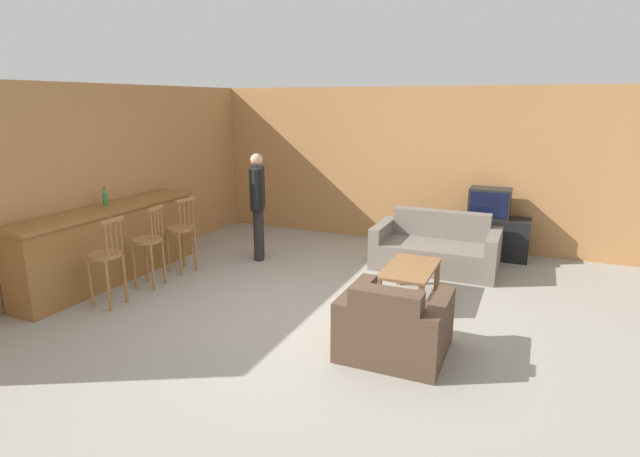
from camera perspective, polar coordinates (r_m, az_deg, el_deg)
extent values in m
plane|color=gray|center=(5.67, -1.98, -10.38)|extent=(24.00, 24.00, 0.00)
cube|color=#B27A47|center=(8.65, 8.55, 7.13)|extent=(9.40, 0.08, 2.60)
cube|color=#B27A47|center=(8.17, -18.92, 6.09)|extent=(0.08, 8.65, 2.60)
cube|color=brown|center=(7.27, -22.76, -1.84)|extent=(0.47, 2.78, 0.96)
cube|color=brown|center=(7.15, -23.15, 2.06)|extent=(0.55, 2.84, 0.05)
cylinder|color=#996638|center=(6.35, -23.36, -2.77)|extent=(0.39, 0.39, 0.04)
cylinder|color=#996638|center=(6.62, -23.09, -5.01)|extent=(0.04, 0.04, 0.61)
cylinder|color=#996638|center=(6.45, -24.74, -5.69)|extent=(0.04, 0.04, 0.61)
cylinder|color=#996638|center=(6.44, -21.40, -5.37)|extent=(0.04, 0.04, 0.61)
cylinder|color=#996638|center=(6.27, -23.05, -6.08)|extent=(0.04, 0.04, 0.61)
cylinder|color=#996638|center=(6.26, -21.78, -0.82)|extent=(0.02, 0.02, 0.39)
cylinder|color=#996638|center=(6.21, -22.25, -0.98)|extent=(0.02, 0.02, 0.39)
cylinder|color=#996638|center=(6.15, -22.74, -1.16)|extent=(0.02, 0.02, 0.39)
cylinder|color=#996638|center=(6.10, -23.23, -1.33)|extent=(0.02, 0.02, 0.39)
cube|color=#996638|center=(6.13, -22.69, 0.87)|extent=(0.05, 0.32, 0.04)
cylinder|color=#996638|center=(6.81, -19.16, -1.25)|extent=(0.44, 0.44, 0.04)
cylinder|color=#996638|center=(7.08, -19.27, -3.43)|extent=(0.04, 0.04, 0.61)
cylinder|color=#996638|center=(6.87, -20.47, -4.07)|extent=(0.04, 0.04, 0.61)
cylinder|color=#996638|center=(6.94, -17.43, -3.63)|extent=(0.04, 0.04, 0.61)
cylinder|color=#996638|center=(6.73, -18.60, -4.29)|extent=(0.04, 0.04, 0.61)
cylinder|color=#996638|center=(6.77, -17.65, 0.64)|extent=(0.02, 0.02, 0.39)
cylinder|color=#996638|center=(6.70, -17.98, 0.49)|extent=(0.02, 0.02, 0.39)
cylinder|color=#996638|center=(6.64, -18.33, 0.33)|extent=(0.02, 0.02, 0.39)
cylinder|color=#996638|center=(6.58, -18.67, 0.18)|extent=(0.02, 0.02, 0.39)
cube|color=#996638|center=(6.63, -18.30, 2.22)|extent=(0.09, 0.32, 0.04)
cylinder|color=#996638|center=(7.29, -15.69, 0.02)|extent=(0.45, 0.45, 0.04)
cylinder|color=#996638|center=(7.55, -15.37, -2.02)|extent=(0.04, 0.04, 0.61)
cylinder|color=#996638|center=(7.40, -16.96, -2.48)|extent=(0.04, 0.04, 0.61)
cylinder|color=#996638|center=(7.35, -14.07, -2.38)|extent=(0.04, 0.04, 0.61)
cylinder|color=#996638|center=(7.19, -15.68, -2.86)|extent=(0.04, 0.04, 0.61)
cylinder|color=#996638|center=(7.19, -14.30, 1.65)|extent=(0.02, 0.02, 0.39)
cylinder|color=#996638|center=(7.14, -14.76, 1.54)|extent=(0.02, 0.02, 0.39)
cylinder|color=#996638|center=(7.09, -15.23, 1.43)|extent=(0.02, 0.02, 0.39)
cylinder|color=#996638|center=(7.05, -15.71, 1.31)|extent=(0.02, 0.02, 0.39)
cube|color=#996638|center=(7.07, -15.11, 3.19)|extent=(0.10, 0.32, 0.04)
cube|color=#70665B|center=(7.44, 13.00, -3.04)|extent=(1.42, 0.95, 0.38)
cube|color=#70665B|center=(7.68, 13.69, 0.52)|extent=(1.42, 0.22, 0.40)
cube|color=#70665B|center=(7.58, 7.17, -1.57)|extent=(0.16, 0.95, 0.60)
cube|color=#70665B|center=(7.31, 19.14, -2.87)|extent=(0.16, 0.95, 0.60)
cube|color=#4C3828|center=(4.98, 8.52, -11.77)|extent=(0.65, 0.90, 0.38)
cube|color=#4C3828|center=(4.52, 7.54, -9.22)|extent=(0.65, 0.22, 0.38)
cube|color=#4C3828|center=(4.86, 13.27, -11.34)|extent=(0.16, 0.90, 0.59)
cube|color=#4C3828|center=(5.04, 4.06, -9.98)|extent=(0.16, 0.90, 0.59)
cube|color=brown|center=(6.14, 10.26, -4.50)|extent=(0.57, 1.02, 0.04)
cube|color=brown|center=(5.85, 6.71, -7.57)|extent=(0.06, 0.06, 0.39)
cube|color=brown|center=(5.74, 11.46, -8.21)|extent=(0.06, 0.06, 0.39)
cube|color=brown|center=(6.70, 9.08, -4.77)|extent=(0.06, 0.06, 0.39)
cube|color=brown|center=(6.60, 13.23, -5.27)|extent=(0.06, 0.06, 0.39)
cube|color=black|center=(8.20, 18.52, -0.89)|extent=(1.23, 0.48, 0.63)
cube|color=black|center=(8.08, 18.82, 2.81)|extent=(0.60, 0.40, 0.45)
cube|color=black|center=(7.88, 18.68, 2.54)|extent=(0.53, 0.01, 0.38)
cylinder|color=#2D7F3D|center=(7.25, -23.33, 3.05)|extent=(0.06, 0.06, 0.16)
cone|color=#2D7F3D|center=(7.23, -23.42, 3.95)|extent=(0.06, 0.06, 0.07)
cylinder|color=black|center=(7.22, -23.45, 4.28)|extent=(0.02, 0.02, 0.02)
cylinder|color=black|center=(7.77, -6.96, -0.43)|extent=(0.15, 0.15, 0.79)
cylinder|color=black|center=(7.61, -7.06, -0.76)|extent=(0.15, 0.15, 0.79)
cube|color=black|center=(7.54, -7.17, 4.62)|extent=(0.38, 0.51, 0.63)
cylinder|color=black|center=(7.79, -7.02, 5.13)|extent=(0.10, 0.10, 0.58)
cylinder|color=black|center=(7.28, -7.35, 4.46)|extent=(0.10, 0.10, 0.58)
sphere|color=tan|center=(7.48, -7.27, 7.81)|extent=(0.18, 0.18, 0.18)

